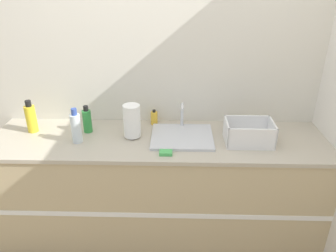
% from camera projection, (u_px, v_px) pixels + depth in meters
% --- Properties ---
extents(wall_back, '(4.93, 0.06, 2.60)m').
position_uv_depth(wall_back, '(161.00, 74.00, 2.62)').
color(wall_back, beige).
rests_on(wall_back, ground_plane).
extents(counter_cabinet, '(2.56, 0.67, 0.90)m').
position_uv_depth(counter_cabinet, '(160.00, 187.00, 2.67)').
color(counter_cabinet, tan).
rests_on(counter_cabinet, ground_plane).
extents(sink, '(0.46, 0.41, 0.21)m').
position_uv_depth(sink, '(182.00, 136.00, 2.48)').
color(sink, silver).
rests_on(sink, counter_cabinet).
extents(paper_towel_roll, '(0.13, 0.13, 0.26)m').
position_uv_depth(paper_towel_roll, '(132.00, 121.00, 2.44)').
color(paper_towel_roll, '#4C4C51').
rests_on(paper_towel_roll, counter_cabinet).
extents(dish_rack, '(0.34, 0.24, 0.17)m').
position_uv_depth(dish_rack, '(249.00, 135.00, 2.39)').
color(dish_rack, white).
rests_on(dish_rack, counter_cabinet).
extents(bottle_yellow, '(0.08, 0.08, 0.26)m').
position_uv_depth(bottle_yellow, '(31.00, 118.00, 2.53)').
color(bottle_yellow, yellow).
rests_on(bottle_yellow, counter_cabinet).
extents(bottle_clear, '(0.07, 0.07, 0.27)m').
position_uv_depth(bottle_clear, '(76.00, 128.00, 2.38)').
color(bottle_clear, silver).
rests_on(bottle_clear, counter_cabinet).
extents(bottle_green, '(0.07, 0.07, 0.22)m').
position_uv_depth(bottle_green, '(87.00, 120.00, 2.54)').
color(bottle_green, '#2D8C3D').
rests_on(bottle_green, counter_cabinet).
extents(soap_dispenser, '(0.06, 0.06, 0.12)m').
position_uv_depth(soap_dispenser, '(154.00, 118.00, 2.68)').
color(soap_dispenser, gold).
rests_on(soap_dispenser, counter_cabinet).
extents(sponge, '(0.09, 0.06, 0.02)m').
position_uv_depth(sponge, '(166.00, 153.00, 2.26)').
color(sponge, '#4CB259').
rests_on(sponge, counter_cabinet).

